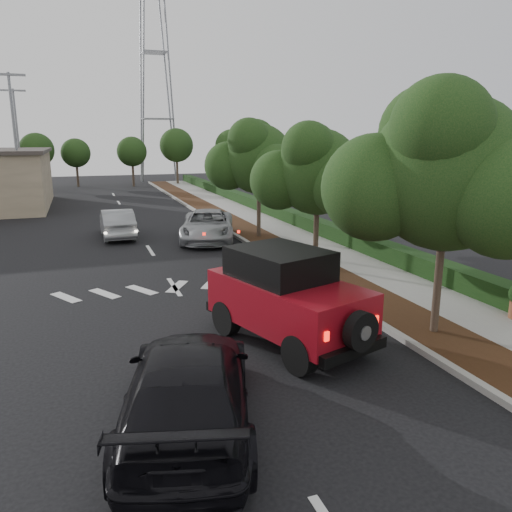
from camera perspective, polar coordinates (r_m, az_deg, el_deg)
name	(u,v)px	position (r m, az deg, el deg)	size (l,w,h in m)	color
ground	(221,358)	(11.91, -4.04, -11.52)	(120.00, 120.00, 0.00)	black
curb	(246,242)	(24.13, -1.12, 1.61)	(0.20, 70.00, 0.15)	#9E9B93
planting_strip	(266,241)	(24.46, 1.10, 1.74)	(1.80, 70.00, 0.12)	black
sidewalk	(301,238)	(25.18, 5.16, 2.02)	(2.00, 70.00, 0.12)	gray
hedge	(326,230)	(25.72, 8.02, 2.96)	(0.80, 70.00, 0.80)	black
transmission_tower	(160,182)	(59.30, -10.93, 8.34)	(7.00, 4.00, 28.00)	slate
street_tree_near	(433,335)	(13.95, 19.60, -8.48)	(3.80, 3.80, 5.92)	black
street_tree_mid	(315,269)	(19.56, 6.75, -1.53)	(3.20, 3.20, 5.32)	black
street_tree_far	(259,238)	(25.39, 0.31, 2.04)	(3.40, 3.40, 5.62)	black
light_pole_a	(23,214)	(36.96, -25.04, 4.37)	(2.00, 0.22, 9.00)	slate
light_pole_b	(24,195)	(48.92, -24.98, 6.30)	(2.00, 0.22, 9.00)	slate
red_jeep	(282,295)	(12.42, 3.03, -4.52)	(3.21, 4.80, 2.35)	black
silver_suv_ahead	(207,226)	(24.85, -5.57, 3.48)	(2.48, 5.39, 1.50)	#9B9EA2
black_suv_oncoming	(188,387)	(9.05, -7.76, -14.66)	(2.17, 5.34, 1.55)	black
silver_sedan_oncoming	(117,223)	(26.57, -15.58, 3.64)	(1.54, 4.41, 1.45)	#929498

